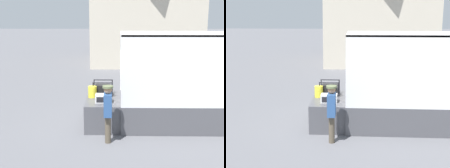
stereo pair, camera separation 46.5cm
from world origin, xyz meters
The scene contains 8 objects.
ground_plane centered at (0.00, 0.00, 0.00)m, with size 160.00×160.00×0.00m, color slate.
box_truck centered at (3.39, 0.00, 0.93)m, with size 5.99×2.45×3.24m.
tailgate_deck centered at (-0.60, 0.00, 0.47)m, with size 1.20×2.33×0.95m, color #4C4C51.
microwave centered at (-0.58, -0.54, 1.08)m, with size 0.54×0.41×0.26m.
portable_generator centered at (-0.62, 0.37, 1.15)m, with size 0.71×0.55×0.54m.
orange_bucket centered at (-1.00, 0.08, 1.15)m, with size 0.30×0.30×0.40m.
worker_person centered at (-0.40, -1.77, 1.11)m, with size 0.32×0.44×1.79m.
house_backdrop centered at (2.06, 15.29, 5.02)m, with size 8.65×8.16×9.84m.
Camera 2 is at (0.33, -10.70, 3.83)m, focal length 50.00 mm.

